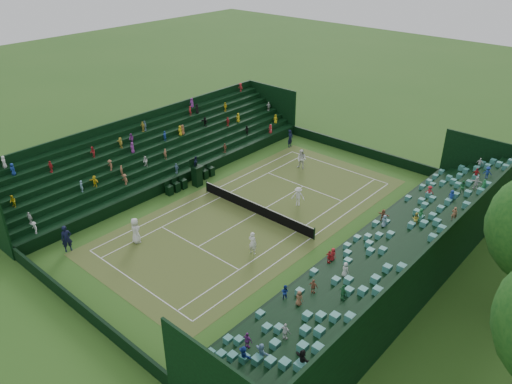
% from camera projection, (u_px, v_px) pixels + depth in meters
% --- Properties ---
extents(ground, '(160.00, 160.00, 0.00)m').
position_uv_depth(ground, '(256.00, 214.00, 40.58)').
color(ground, '#305F1E').
rests_on(ground, ground).
extents(court_surface, '(12.97, 26.77, 0.01)m').
position_uv_depth(court_surface, '(256.00, 214.00, 40.58)').
color(court_surface, '#3A6722').
rests_on(court_surface, ground).
extents(perimeter_wall_north, '(17.17, 0.20, 1.00)m').
position_uv_depth(perimeter_wall_north, '(359.00, 150.00, 50.83)').
color(perimeter_wall_north, black).
rests_on(perimeter_wall_north, ground).
extents(perimeter_wall_south, '(17.17, 0.20, 1.00)m').
position_uv_depth(perimeter_wall_south, '(81.00, 308.00, 29.86)').
color(perimeter_wall_south, black).
rests_on(perimeter_wall_south, ground).
extents(perimeter_wall_east, '(0.20, 31.77, 1.00)m').
position_uv_depth(perimeter_wall_east, '(345.00, 248.00, 35.39)').
color(perimeter_wall_east, black).
rests_on(perimeter_wall_east, ground).
extents(perimeter_wall_west, '(0.20, 31.77, 1.00)m').
position_uv_depth(perimeter_wall_west, '(186.00, 177.00, 45.30)').
color(perimeter_wall_west, black).
rests_on(perimeter_wall_west, ground).
extents(north_grandstand, '(6.60, 32.00, 4.90)m').
position_uv_depth(north_grandstand, '(401.00, 259.00, 32.45)').
color(north_grandstand, black).
rests_on(north_grandstand, ground).
extents(south_grandstand, '(6.60, 32.00, 4.90)m').
position_uv_depth(south_grandstand, '(156.00, 154.00, 47.24)').
color(south_grandstand, black).
rests_on(south_grandstand, ground).
extents(tennis_net, '(11.67, 0.10, 1.06)m').
position_uv_depth(tennis_net, '(256.00, 208.00, 40.33)').
color(tennis_net, black).
rests_on(tennis_net, ground).
extents(umpire_chair, '(0.91, 0.91, 2.86)m').
position_uv_depth(umpire_chair, '(197.00, 173.00, 44.41)').
color(umpire_chair, black).
rests_on(umpire_chair, ground).
extents(courtside_chairs, '(0.56, 5.53, 1.22)m').
position_uv_depth(courtside_chairs, '(191.00, 180.00, 44.89)').
color(courtside_chairs, black).
rests_on(courtside_chairs, ground).
extents(player_near_west, '(1.13, 0.89, 2.01)m').
position_uv_depth(player_near_west, '(135.00, 231.00, 36.47)').
color(player_near_west, white).
rests_on(player_near_west, ground).
extents(player_near_east, '(0.71, 0.52, 1.79)m').
position_uv_depth(player_near_east, '(253.00, 243.00, 35.25)').
color(player_near_east, white).
rests_on(player_near_east, ground).
extents(player_far_west, '(1.06, 0.90, 1.93)m').
position_uv_depth(player_far_west, '(302.00, 159.00, 47.67)').
color(player_far_west, white).
rests_on(player_far_west, ground).
extents(player_far_east, '(1.25, 1.09, 1.68)m').
position_uv_depth(player_far_east, '(298.00, 196.00, 41.42)').
color(player_far_east, white).
rests_on(player_far_east, ground).
extents(line_judge_north, '(0.56, 0.76, 1.91)m').
position_uv_depth(line_judge_north, '(290.00, 138.00, 52.37)').
color(line_judge_north, black).
rests_on(line_judge_north, ground).
extents(line_judge_south, '(0.69, 0.86, 2.03)m').
position_uv_depth(line_judge_south, '(67.00, 239.00, 35.51)').
color(line_judge_south, black).
rests_on(line_judge_south, ground).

